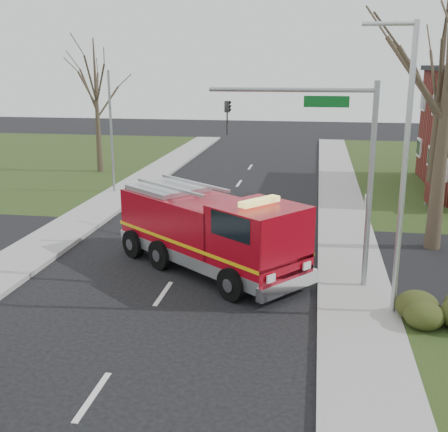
# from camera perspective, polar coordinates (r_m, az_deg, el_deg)

# --- Properties ---
(ground) EXTENTS (120.00, 120.00, 0.00)m
(ground) POSITION_cam_1_polar(r_m,az_deg,el_deg) (18.66, -6.18, -7.86)
(ground) COLOR black
(ground) RESTS_ON ground
(sidewalk_right) EXTENTS (2.40, 80.00, 0.15)m
(sidewalk_right) POSITION_cam_1_polar(r_m,az_deg,el_deg) (18.08, 13.35, -8.73)
(sidewalk_right) COLOR #959690
(sidewalk_right) RESTS_ON ground
(health_center_sign) EXTENTS (0.12, 2.00, 1.40)m
(health_center_sign) POSITION_cam_1_polar(r_m,az_deg,el_deg) (30.27, 20.13, 1.99)
(health_center_sign) COLOR #4A1211
(health_center_sign) RESTS_ON ground
(bare_tree_far) EXTENTS (5.25, 5.25, 10.50)m
(bare_tree_far) POSITION_cam_1_polar(r_m,az_deg,el_deg) (32.15, 21.14, 12.73)
(bare_tree_far) COLOR #3C3124
(bare_tree_far) RESTS_ON ground
(bare_tree_left) EXTENTS (4.50, 4.50, 9.00)m
(bare_tree_left) POSITION_cam_1_polar(r_m,az_deg,el_deg) (39.44, -12.88, 12.25)
(bare_tree_left) COLOR #3C3124
(bare_tree_left) RESTS_ON ground
(traffic_signal_mast) EXTENTS (5.29, 0.18, 6.80)m
(traffic_signal_mast) POSITION_cam_1_polar(r_m,az_deg,el_deg) (18.21, 10.82, 6.80)
(traffic_signal_mast) COLOR gray
(traffic_signal_mast) RESTS_ON ground
(streetlight_pole) EXTENTS (1.48, 0.16, 8.40)m
(streetlight_pole) POSITION_cam_1_polar(r_m,az_deg,el_deg) (16.43, 17.68, 4.93)
(streetlight_pole) COLOR #B7BABF
(streetlight_pole) RESTS_ON ground
(utility_pole_far) EXTENTS (0.14, 0.14, 7.00)m
(utility_pole_far) POSITION_cam_1_polar(r_m,az_deg,el_deg) (32.86, -11.37, 8.23)
(utility_pole_far) COLOR gray
(utility_pole_far) RESTS_ON ground
(fire_engine) EXTENTS (7.65, 6.84, 3.10)m
(fire_engine) POSITION_cam_1_polar(r_m,az_deg,el_deg) (20.17, -1.36, -1.76)
(fire_engine) COLOR maroon
(fire_engine) RESTS_ON ground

